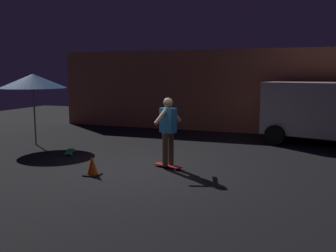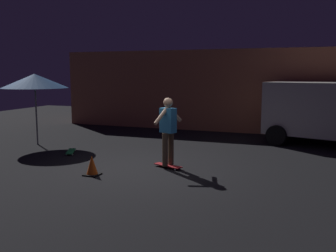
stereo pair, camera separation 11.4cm
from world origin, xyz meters
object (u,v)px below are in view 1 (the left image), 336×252
at_px(skater, 168,127).
at_px(traffic_cone, 92,166).
at_px(skateboard_ridden, 168,166).
at_px(skateboard_spare, 70,152).
at_px(patio_umbrella, 33,81).

bearing_deg(skater, traffic_cone, -138.78).
xyz_separation_m(skateboard_ridden, skater, (-0.00, 0.00, 0.98)).
height_order(skateboard_ridden, traffic_cone, traffic_cone).
distance_m(skateboard_ridden, traffic_cone, 1.87).
distance_m(skateboard_spare, skater, 3.47).
bearing_deg(patio_umbrella, skateboard_ridden, -15.18).
relative_size(skateboard_spare, skater, 0.47).
bearing_deg(traffic_cone, skateboard_spare, 135.41).
xyz_separation_m(patio_umbrella, traffic_cone, (3.69, -2.61, -1.86)).
distance_m(patio_umbrella, skateboard_ridden, 5.65).
bearing_deg(skater, skateboard_ridden, 0.00).
distance_m(patio_umbrella, skater, 5.38).
xyz_separation_m(skater, traffic_cone, (-1.41, -1.23, -0.83)).
height_order(patio_umbrella, skater, patio_umbrella).
bearing_deg(skater, skateboard_spare, 169.46).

